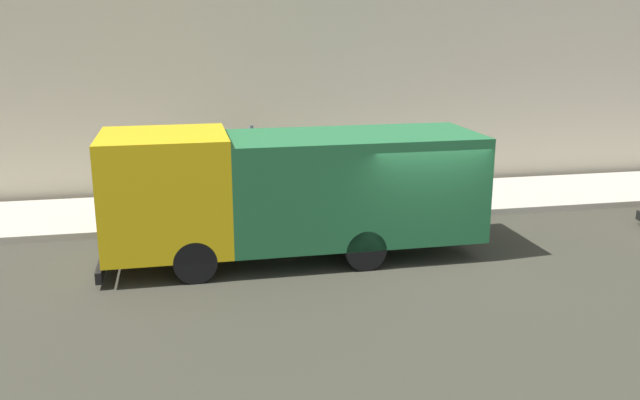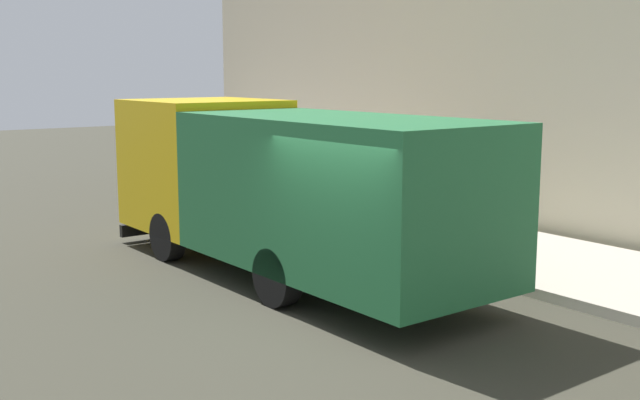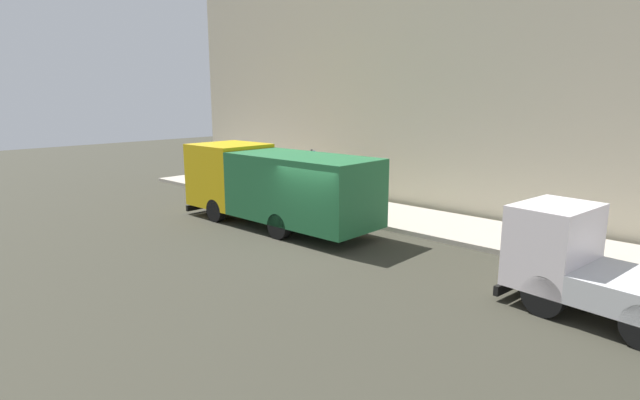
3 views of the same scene
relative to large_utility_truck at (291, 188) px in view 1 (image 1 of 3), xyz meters
The scene contains 6 objects.
ground 3.29m from the large_utility_truck, 106.32° to the right, with size 80.00×80.00×0.00m, color #353429.
sidewalk 5.04m from the large_utility_truck, 35.16° to the right, with size 3.49×30.00×0.16m, color #B2A99A.
large_utility_truck is the anchor object (origin of this frame).
pedestrian_walking 5.27m from the large_utility_truck, ahead, with size 0.48×0.48×1.72m.
pedestrian_standing 4.67m from the large_utility_truck, 44.39° to the left, with size 0.43×0.43×1.69m.
street_sign_post 2.57m from the large_utility_truck, 13.09° to the left, with size 0.44×0.08×2.42m.
Camera 1 is at (-13.18, 4.98, 5.04)m, focal length 37.77 mm.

